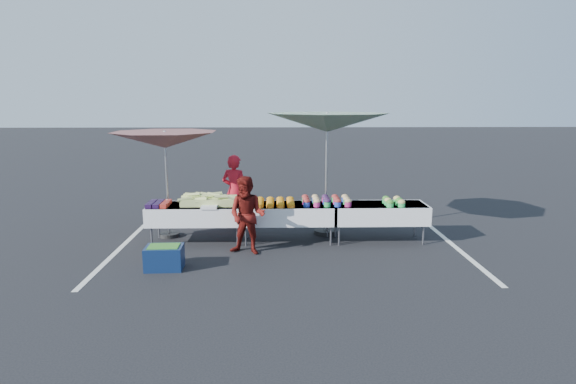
{
  "coord_description": "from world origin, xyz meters",
  "views": [
    {
      "loc": [
        -0.22,
        -9.22,
        2.78
      ],
      "look_at": [
        0.0,
        0.0,
        1.0
      ],
      "focal_mm": 30.0,
      "sensor_mm": 36.0,
      "label": 1
    }
  ],
  "objects_px": {
    "table_left": "(196,213)",
    "customer": "(247,215)",
    "table_right": "(379,212)",
    "vendor": "(235,192)",
    "umbrella_left": "(165,141)",
    "umbrella_right": "(327,124)",
    "storage_bin": "(164,257)",
    "table_center": "(288,213)"
  },
  "relations": [
    {
      "from": "vendor",
      "to": "storage_bin",
      "type": "xyz_separation_m",
      "value": [
        -0.96,
        -2.6,
        -0.6
      ]
    },
    {
      "from": "table_right",
      "to": "table_left",
      "type": "bearing_deg",
      "value": 180.0
    },
    {
      "from": "customer",
      "to": "table_right",
      "type": "bearing_deg",
      "value": 32.5
    },
    {
      "from": "table_left",
      "to": "table_center",
      "type": "distance_m",
      "value": 1.8
    },
    {
      "from": "table_center",
      "to": "storage_bin",
      "type": "height_order",
      "value": "table_center"
    },
    {
      "from": "umbrella_right",
      "to": "umbrella_left",
      "type": "bearing_deg",
      "value": -177.89
    },
    {
      "from": "customer",
      "to": "table_center",
      "type": "bearing_deg",
      "value": 60.91
    },
    {
      "from": "table_left",
      "to": "vendor",
      "type": "height_order",
      "value": "vendor"
    },
    {
      "from": "table_center",
      "to": "storage_bin",
      "type": "xyz_separation_m",
      "value": [
        -2.09,
        -1.54,
        -0.38
      ]
    },
    {
      "from": "table_right",
      "to": "customer",
      "type": "distance_m",
      "value": 2.67
    },
    {
      "from": "umbrella_left",
      "to": "table_right",
      "type": "bearing_deg",
      "value": -5.39
    },
    {
      "from": "table_right",
      "to": "umbrella_left",
      "type": "bearing_deg",
      "value": 174.61
    },
    {
      "from": "table_center",
      "to": "customer",
      "type": "height_order",
      "value": "customer"
    },
    {
      "from": "table_right",
      "to": "vendor",
      "type": "xyz_separation_m",
      "value": [
        -2.93,
        1.06,
        0.23
      ]
    },
    {
      "from": "table_center",
      "to": "umbrella_right",
      "type": "relative_size",
      "value": 0.65
    },
    {
      "from": "table_left",
      "to": "storage_bin",
      "type": "bearing_deg",
      "value": -100.87
    },
    {
      "from": "table_left",
      "to": "vendor",
      "type": "bearing_deg",
      "value": 57.92
    },
    {
      "from": "table_right",
      "to": "storage_bin",
      "type": "relative_size",
      "value": 2.99
    },
    {
      "from": "table_center",
      "to": "vendor",
      "type": "distance_m",
      "value": 1.57
    },
    {
      "from": "table_left",
      "to": "umbrella_left",
      "type": "xyz_separation_m",
      "value": [
        -0.64,
        0.4,
        1.39
      ]
    },
    {
      "from": "table_left",
      "to": "umbrella_left",
      "type": "distance_m",
      "value": 1.58
    },
    {
      "from": "table_left",
      "to": "table_right",
      "type": "height_order",
      "value": "same"
    },
    {
      "from": "umbrella_right",
      "to": "table_center",
      "type": "bearing_deg",
      "value": -147.02
    },
    {
      "from": "table_left",
      "to": "umbrella_right",
      "type": "height_order",
      "value": "umbrella_right"
    },
    {
      "from": "table_left",
      "to": "customer",
      "type": "relative_size",
      "value": 1.3
    },
    {
      "from": "umbrella_left",
      "to": "storage_bin",
      "type": "relative_size",
      "value": 4.42
    },
    {
      "from": "table_left",
      "to": "umbrella_right",
      "type": "xyz_separation_m",
      "value": [
        2.6,
        0.52,
        1.72
      ]
    },
    {
      "from": "table_left",
      "to": "table_center",
      "type": "bearing_deg",
      "value": 0.0
    },
    {
      "from": "table_right",
      "to": "customer",
      "type": "height_order",
      "value": "customer"
    },
    {
      "from": "customer",
      "to": "table_left",
      "type": "bearing_deg",
      "value": 160.44
    },
    {
      "from": "umbrella_left",
      "to": "umbrella_right",
      "type": "relative_size",
      "value": 0.96
    },
    {
      "from": "umbrella_right",
      "to": "storage_bin",
      "type": "distance_m",
      "value": 4.12
    },
    {
      "from": "umbrella_left",
      "to": "umbrella_right",
      "type": "height_order",
      "value": "umbrella_right"
    },
    {
      "from": "vendor",
      "to": "umbrella_left",
      "type": "xyz_separation_m",
      "value": [
        -1.3,
        -0.66,
        1.16
      ]
    },
    {
      "from": "storage_bin",
      "to": "umbrella_left",
      "type": "bearing_deg",
      "value": 98.36
    },
    {
      "from": "customer",
      "to": "storage_bin",
      "type": "relative_size",
      "value": 2.3
    },
    {
      "from": "table_right",
      "to": "umbrella_left",
      "type": "xyz_separation_m",
      "value": [
        -4.24,
        0.4,
        1.39
      ]
    },
    {
      "from": "vendor",
      "to": "umbrella_left",
      "type": "relative_size",
      "value": 0.59
    },
    {
      "from": "table_left",
      "to": "customer",
      "type": "distance_m",
      "value": 1.29
    },
    {
      "from": "table_right",
      "to": "storage_bin",
      "type": "bearing_deg",
      "value": -158.48
    },
    {
      "from": "table_right",
      "to": "vendor",
      "type": "distance_m",
      "value": 3.13
    },
    {
      "from": "vendor",
      "to": "customer",
      "type": "relative_size",
      "value": 1.13
    }
  ]
}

